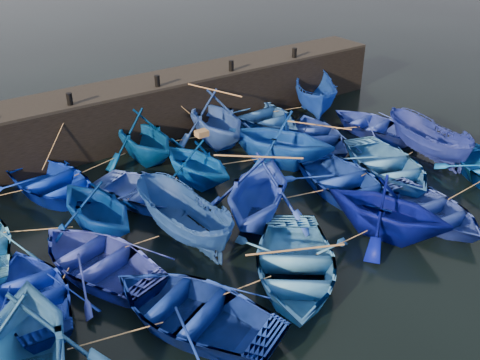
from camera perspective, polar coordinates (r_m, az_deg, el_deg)
ground at (r=18.50m, az=5.76°, el=-5.81°), size 120.00×120.00×0.00m
quay_wall at (r=25.79m, az=-9.48°, el=7.47°), size 26.00×2.50×2.50m
quay_top at (r=25.36m, az=-9.72°, el=10.23°), size 26.00×2.50×0.12m
bollard_1 at (r=23.10m, az=-17.72°, el=8.23°), size 0.24×0.24×0.50m
bollard_2 at (r=24.49m, az=-8.82°, el=10.40°), size 0.24×0.24×0.50m
bollard_3 at (r=26.41m, az=-0.94°, el=12.09°), size 0.24×0.24×0.50m
bollard_4 at (r=28.77m, az=5.83°, el=13.35°), size 0.24×0.24×0.50m
boat_1 at (r=21.68m, az=-19.41°, el=-0.29°), size 4.64×5.67×1.03m
boat_2 at (r=23.25m, az=-10.30°, el=4.69°), size 3.88×4.46×2.30m
boat_3 at (r=24.45m, az=-2.68°, el=6.67°), size 4.79×5.35×2.53m
boat_4 at (r=26.58m, az=2.07°, el=6.92°), size 4.12×5.60×1.13m
boat_5 at (r=28.25m, az=8.08°, el=8.98°), size 4.69×5.43×2.04m
boat_7 at (r=18.61m, az=-15.05°, el=-2.67°), size 4.01×4.47×2.11m
boat_8 at (r=20.12m, az=-9.49°, el=-1.38°), size 5.06×5.63×0.96m
boat_9 at (r=21.08m, az=-4.70°, el=2.02°), size 3.89×4.31×2.00m
boat_10 at (r=22.48m, az=4.30°, el=4.49°), size 5.92×6.14×2.48m
boat_11 at (r=24.83m, az=8.31°, el=4.75°), size 4.85×5.46×0.94m
boat_12 at (r=26.54m, az=13.98°, el=5.79°), size 3.80×4.89×0.93m
boat_13 at (r=16.43m, az=-21.25°, el=-11.15°), size 3.35×4.46×0.88m
boat_14 at (r=17.04m, az=-14.92°, el=-8.11°), size 4.74×5.65×1.00m
boat_15 at (r=17.72m, az=-6.15°, el=-4.15°), size 2.26×4.71×1.75m
boat_16 at (r=18.50m, az=1.90°, el=-1.07°), size 6.29×6.19×2.51m
boat_17 at (r=20.81m, az=11.16°, el=-0.27°), size 4.51×5.74×1.08m
boat_18 at (r=22.60m, az=15.48°, el=1.58°), size 4.90×5.87×1.05m
boat_19 at (r=24.49m, az=19.33°, el=4.00°), size 1.94×4.50×1.70m
boat_20 at (r=13.75m, az=-22.03°, el=-15.98°), size 5.29×5.72×2.49m
boat_21 at (r=14.78m, az=-5.05°, el=-13.55°), size 5.50×6.21×1.07m
boat_22 at (r=16.24m, az=5.84°, el=-9.04°), size 6.13×6.42×1.08m
boat_23 at (r=18.42m, az=15.51°, el=-2.88°), size 4.92×5.26×2.23m
boat_24 at (r=20.11m, az=19.80°, el=-2.96°), size 3.58×4.67×0.90m
wooden_crate at (r=20.74m, az=-4.11°, el=4.99°), size 0.47×0.37×0.23m
mooring_ropes at (r=21.30m, az=-4.14°, el=1.99°), size 17.82×11.66×2.10m
loose_oars at (r=20.43m, az=3.30°, el=3.65°), size 9.44×11.74×1.66m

